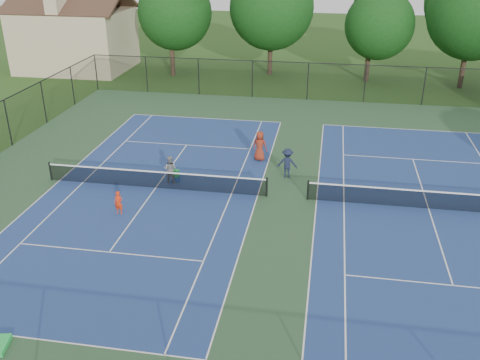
% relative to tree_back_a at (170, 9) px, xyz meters
% --- Properties ---
extents(ground, '(140.00, 140.00, 0.00)m').
position_rel_tree_back_a_xyz_m(ground, '(13.00, -24.00, -6.04)').
color(ground, '#234716').
rests_on(ground, ground).
extents(court_pad, '(36.00, 36.00, 0.01)m').
position_rel_tree_back_a_xyz_m(court_pad, '(13.00, -24.00, -6.03)').
color(court_pad, '#2E5233').
rests_on(court_pad, ground).
extents(tennis_court_left, '(12.00, 23.83, 1.07)m').
position_rel_tree_back_a_xyz_m(tennis_court_left, '(6.00, -24.00, -5.94)').
color(tennis_court_left, navy).
rests_on(tennis_court_left, ground).
extents(tennis_court_right, '(12.00, 23.83, 1.07)m').
position_rel_tree_back_a_xyz_m(tennis_court_right, '(20.00, -24.00, -5.94)').
color(tennis_court_right, navy).
rests_on(tennis_court_right, ground).
extents(perimeter_fence, '(36.08, 36.08, 3.02)m').
position_rel_tree_back_a_xyz_m(perimeter_fence, '(13.00, -24.00, -4.44)').
color(perimeter_fence, black).
rests_on(perimeter_fence, ground).
extents(tree_back_a, '(6.80, 6.80, 9.15)m').
position_rel_tree_back_a_xyz_m(tree_back_a, '(0.00, 0.00, 0.00)').
color(tree_back_a, '#2D2116').
rests_on(tree_back_a, ground).
extents(tree_back_b, '(7.60, 7.60, 10.03)m').
position_rel_tree_back_a_xyz_m(tree_back_b, '(9.00, 2.00, 0.56)').
color(tree_back_b, '#2D2116').
rests_on(tree_back_b, ground).
extents(tree_back_c, '(6.00, 6.00, 8.40)m').
position_rel_tree_back_a_xyz_m(tree_back_c, '(18.00, 1.00, -0.56)').
color(tree_back_c, '#2D2116').
rests_on(tree_back_c, ground).
extents(tree_back_d, '(7.80, 7.80, 10.37)m').
position_rel_tree_back_a_xyz_m(tree_back_d, '(26.00, 0.00, 0.79)').
color(tree_back_d, '#2D2116').
rests_on(tree_back_d, ground).
extents(clapboard_house, '(10.80, 8.10, 7.65)m').
position_rel_tree_back_a_xyz_m(clapboard_house, '(-10.00, 1.00, -2.95)').
color(clapboard_house, tan).
rests_on(clapboard_house, ground).
extents(child_player, '(0.45, 0.31, 1.17)m').
position_rel_tree_back_a_xyz_m(child_player, '(5.15, -27.01, -5.45)').
color(child_player, red).
rests_on(child_player, ground).
extents(instructor, '(0.79, 0.65, 1.52)m').
position_rel_tree_back_a_xyz_m(instructor, '(6.58, -23.12, -5.28)').
color(instructor, gray).
rests_on(instructor, ground).
extents(bystander_b, '(1.10, 0.64, 1.69)m').
position_rel_tree_back_a_xyz_m(bystander_b, '(12.76, -21.40, -5.19)').
color(bystander_b, '#171E34').
rests_on(bystander_b, ground).
extents(bystander_c, '(0.98, 0.75, 1.79)m').
position_rel_tree_back_a_xyz_m(bystander_c, '(10.93, -19.22, -5.14)').
color(bystander_c, maroon).
rests_on(bystander_c, ground).
extents(ball_crate, '(0.38, 0.30, 0.31)m').
position_rel_tree_back_a_xyz_m(ball_crate, '(6.84, -23.02, -5.88)').
color(ball_crate, navy).
rests_on(ball_crate, ground).
extents(ball_hopper, '(0.36, 0.31, 0.37)m').
position_rel_tree_back_a_xyz_m(ball_hopper, '(6.84, -23.02, -5.55)').
color(ball_hopper, green).
rests_on(ball_hopper, ball_crate).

